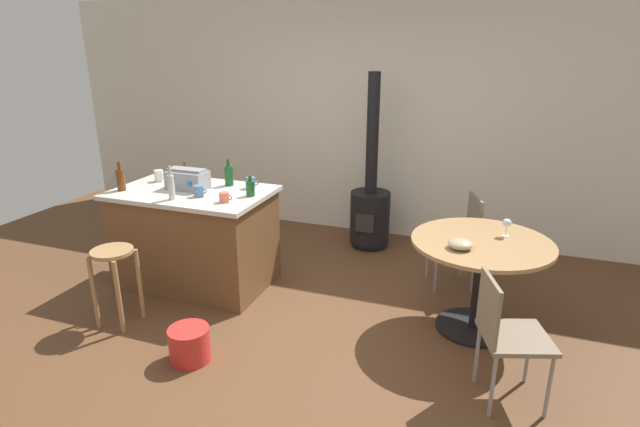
% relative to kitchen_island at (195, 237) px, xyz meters
% --- Properties ---
extents(ground_plane, '(8.80, 8.80, 0.00)m').
position_rel_kitchen_island_xyz_m(ground_plane, '(1.17, -0.59, -0.46)').
color(ground_plane, brown).
extents(back_wall, '(8.00, 0.10, 2.70)m').
position_rel_kitchen_island_xyz_m(back_wall, '(1.17, 1.95, 0.89)').
color(back_wall, silver).
rests_on(back_wall, ground_plane).
extents(kitchen_island, '(1.42, 0.89, 0.92)m').
position_rel_kitchen_island_xyz_m(kitchen_island, '(0.00, 0.00, 0.00)').
color(kitchen_island, brown).
rests_on(kitchen_island, ground_plane).
extents(wooden_stool, '(0.33, 0.33, 0.65)m').
position_rel_kitchen_island_xyz_m(wooden_stool, '(-0.19, -0.86, 0.01)').
color(wooden_stool, '#A37A4C').
rests_on(wooden_stool, ground_plane).
extents(dining_table, '(1.07, 1.07, 0.76)m').
position_rel_kitchen_island_xyz_m(dining_table, '(2.54, 0.04, 0.13)').
color(dining_table, black).
rests_on(dining_table, ground_plane).
extents(folding_chair_near, '(0.51, 0.51, 0.86)m').
position_rel_kitchen_island_xyz_m(folding_chair_near, '(2.75, -0.78, 0.04)').
color(folding_chair_near, '#7F705B').
rests_on(folding_chair_near, ground_plane).
extents(folding_chair_far, '(0.52, 0.52, 0.88)m').
position_rel_kitchen_island_xyz_m(folding_chair_far, '(2.33, 0.79, 0.06)').
color(folding_chair_far, '#7F705B').
rests_on(folding_chair_far, ground_plane).
extents(wood_stove, '(0.44, 0.45, 1.91)m').
position_rel_kitchen_island_xyz_m(wood_stove, '(1.31, 1.44, 0.01)').
color(wood_stove, black).
rests_on(wood_stove, ground_plane).
extents(toolbox, '(0.36, 0.22, 0.19)m').
position_rel_kitchen_island_xyz_m(toolbox, '(-0.06, 0.04, 0.55)').
color(toolbox, gray).
rests_on(toolbox, kitchen_island).
extents(bottle_0, '(0.08, 0.08, 0.18)m').
position_rel_kitchen_island_xyz_m(bottle_0, '(0.59, 0.03, 0.53)').
color(bottle_0, '#194C23').
rests_on(bottle_0, kitchen_island).
extents(bottle_1, '(0.06, 0.06, 0.20)m').
position_rel_kitchen_island_xyz_m(bottle_1, '(-0.22, 0.24, 0.53)').
color(bottle_1, '#603314').
rests_on(bottle_1, kitchen_island).
extents(bottle_2, '(0.06, 0.06, 0.29)m').
position_rel_kitchen_island_xyz_m(bottle_2, '(0.00, -0.29, 0.57)').
color(bottle_2, '#B7B2AD').
rests_on(bottle_2, kitchen_island).
extents(bottle_3, '(0.08, 0.08, 0.27)m').
position_rel_kitchen_island_xyz_m(bottle_3, '(-0.60, -0.21, 0.56)').
color(bottle_3, '#603314').
rests_on(bottle_3, kitchen_island).
extents(bottle_4, '(0.08, 0.08, 0.25)m').
position_rel_kitchen_island_xyz_m(bottle_4, '(0.24, 0.27, 0.55)').
color(bottle_4, '#194C23').
rests_on(bottle_4, kitchen_island).
extents(cup_0, '(0.12, 0.09, 0.11)m').
position_rel_kitchen_island_xyz_m(cup_0, '(-0.47, 0.17, 0.51)').
color(cup_0, white).
rests_on(cup_0, kitchen_island).
extents(cup_1, '(0.12, 0.09, 0.10)m').
position_rel_kitchen_island_xyz_m(cup_1, '(0.17, -0.13, 0.51)').
color(cup_1, '#4C7099').
rests_on(cup_1, kitchen_island).
extents(cup_2, '(0.12, 0.08, 0.10)m').
position_rel_kitchen_island_xyz_m(cup_2, '(0.47, 0.26, 0.51)').
color(cup_2, '#4C7099').
rests_on(cup_2, kitchen_island).
extents(cup_3, '(0.12, 0.08, 0.08)m').
position_rel_kitchen_island_xyz_m(cup_3, '(0.46, -0.20, 0.50)').
color(cup_3, '#DB6651').
rests_on(cup_3, kitchen_island).
extents(wine_glass, '(0.07, 0.07, 0.14)m').
position_rel_kitchen_island_xyz_m(wine_glass, '(2.71, 0.20, 0.41)').
color(wine_glass, silver).
rests_on(wine_glass, dining_table).
extents(serving_bowl, '(0.18, 0.18, 0.07)m').
position_rel_kitchen_island_xyz_m(serving_bowl, '(2.40, -0.17, 0.34)').
color(serving_bowl, tan).
rests_on(serving_bowl, dining_table).
extents(plastic_bucket, '(0.30, 0.30, 0.25)m').
position_rel_kitchen_island_xyz_m(plastic_bucket, '(0.64, -1.10, -0.33)').
color(plastic_bucket, red).
rests_on(plastic_bucket, ground_plane).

